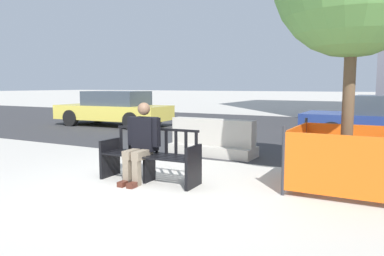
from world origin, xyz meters
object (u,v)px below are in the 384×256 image
object	(u,v)px
construction_fence	(346,157)
car_taxi_near	(114,108)
jersey_barrier_centre	(213,141)
street_bench	(150,158)
seated_person	(142,140)

from	to	relation	value
construction_fence	car_taxi_near	xyz separation A→B (m)	(-9.15, 5.51, 0.18)
jersey_barrier_centre	car_taxi_near	size ratio (longest dim) A/B	0.43
street_bench	seated_person	xyz separation A→B (m)	(-0.12, -0.06, 0.29)
seated_person	construction_fence	bearing A→B (deg)	19.31
construction_fence	car_taxi_near	size ratio (longest dim) A/B	0.34
seated_person	street_bench	bearing A→B (deg)	26.45
jersey_barrier_centre	car_taxi_near	world-z (taller)	car_taxi_near
car_taxi_near	jersey_barrier_centre	bearing A→B (deg)	-32.41
jersey_barrier_centre	construction_fence	bearing A→B (deg)	-28.21
seated_person	car_taxi_near	bearing A→B (deg)	132.84
seated_person	car_taxi_near	distance (m)	8.97
construction_fence	car_taxi_near	distance (m)	10.68
jersey_barrier_centre	car_taxi_near	xyz separation A→B (m)	(-6.14, 3.90, 0.35)
street_bench	seated_person	distance (m)	0.32
seated_person	construction_fence	xyz separation A→B (m)	(3.05, 1.07, -0.18)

